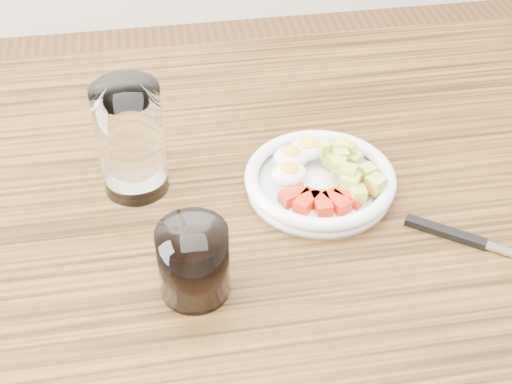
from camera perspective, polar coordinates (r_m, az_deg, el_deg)
dining_table at (r=0.98m, az=0.68°, el=-6.12°), size 1.50×0.90×0.77m
bowl at (r=0.94m, az=5.11°, el=1.13°), size 0.20×0.20×0.05m
fork at (r=0.90m, az=16.64°, el=-3.64°), size 0.18×0.14×0.01m
water_glass at (r=0.91m, az=-9.98°, el=4.12°), size 0.09×0.09×0.15m
coffee_glass at (r=0.79m, az=-5.00°, el=-5.61°), size 0.08×0.08×0.09m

